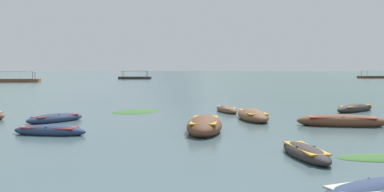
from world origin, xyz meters
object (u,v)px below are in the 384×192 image
object	(u,v)px
rowboat_3	(355,108)
ferry_0	(16,80)
rowboat_11	(227,110)
rowboat_8	(50,131)
rowboat_2	(306,152)
rowboat_0	(205,126)
ferry_1	(377,77)
ferry_2	(135,78)
rowboat_4	(55,118)
rowboat_9	(253,116)
rowboat_6	(342,121)

from	to	relation	value
rowboat_3	ferry_0	size ratio (longest dim) A/B	0.38
rowboat_11	rowboat_8	bearing A→B (deg)	-134.44
rowboat_2	ferry_0	size ratio (longest dim) A/B	0.32
rowboat_0	ferry_1	distance (m)	131.63
rowboat_2	ferry_2	xyz separation A→B (m)	(-11.68, 112.05, 0.30)
rowboat_3	rowboat_8	world-z (taller)	rowboat_3
rowboat_3	rowboat_4	bearing A→B (deg)	-166.78
rowboat_3	rowboat_8	distance (m)	19.13
rowboat_9	rowboat_0	bearing A→B (deg)	-125.46
rowboat_0	rowboat_4	distance (m)	8.38
rowboat_3	rowboat_4	world-z (taller)	rowboat_3
rowboat_2	rowboat_11	bearing A→B (deg)	90.96
ferry_1	ferry_2	size ratio (longest dim) A/B	1.18
rowboat_6	rowboat_9	world-z (taller)	same
rowboat_3	rowboat_6	bearing A→B (deg)	-119.25
ferry_0	ferry_1	size ratio (longest dim) A/B	0.92
rowboat_4	rowboat_11	world-z (taller)	rowboat_4
rowboat_9	ferry_2	bearing A→B (deg)	96.82
rowboat_0	rowboat_6	size ratio (longest dim) A/B	1.07
rowboat_11	ferry_0	world-z (taller)	ferry_0
rowboat_4	rowboat_11	bearing A→B (deg)	24.51
rowboat_4	ferry_2	distance (m)	102.25
rowboat_2	rowboat_4	xyz separation A→B (m)	(-9.81, 9.82, 0.01)
ferry_1	rowboat_8	bearing A→B (deg)	-122.62
rowboat_3	rowboat_8	bearing A→B (deg)	-152.87
rowboat_6	ferry_1	xyz separation A→B (m)	(59.81, 112.19, 0.23)
rowboat_0	rowboat_4	world-z (taller)	rowboat_0
rowboat_2	rowboat_9	bearing A→B (deg)	86.98
ferry_0	ferry_2	bearing A→B (deg)	50.56
rowboat_3	rowboat_0	bearing A→B (deg)	-141.88
rowboat_6	ferry_0	world-z (taller)	ferry_0
rowboat_0	ferry_2	world-z (taller)	ferry_2
rowboat_4	ferry_0	bearing A→B (deg)	109.45
rowboat_9	ferry_1	bearing A→B (deg)	59.86
rowboat_9	rowboat_8	bearing A→B (deg)	-153.71
rowboat_9	ferry_0	bearing A→B (deg)	116.36
rowboat_2	rowboat_8	bearing A→B (deg)	149.43
rowboat_2	rowboat_0	bearing A→B (deg)	113.69
rowboat_2	ferry_1	distance (m)	135.39
rowboat_4	ferry_0	size ratio (longest dim) A/B	0.31
rowboat_4	rowboat_6	xyz separation A→B (m)	(14.01, -2.70, 0.05)
rowboat_6	rowboat_3	bearing A→B (deg)	60.75
rowboat_4	rowboat_9	world-z (taller)	rowboat_9
ferry_2	rowboat_3	bearing A→B (deg)	-78.61
rowboat_6	ferry_0	bearing A→B (deg)	117.71
rowboat_8	rowboat_9	world-z (taller)	rowboat_9
rowboat_6	ferry_1	distance (m)	127.14
rowboat_9	ferry_1	size ratio (longest dim) A/B	0.38
rowboat_2	ferry_2	bearing A→B (deg)	95.95
ferry_0	ferry_1	xyz separation A→B (m)	(99.64, 36.37, -0.00)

